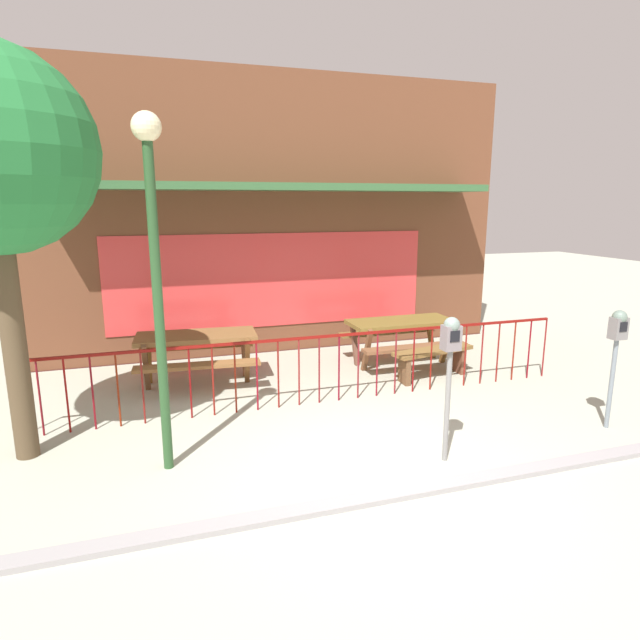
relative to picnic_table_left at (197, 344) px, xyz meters
The scene contains 10 objects.
ground 3.82m from the picnic_table_left, 66.11° to the right, with size 40.00×40.00×0.00m, color #A5A996.
pub_storefront 2.90m from the picnic_table_left, 46.16° to the left, with size 8.99×1.46×4.99m.
patio_fence_front 2.07m from the picnic_table_left, 42.47° to the right, with size 7.58×0.04×0.97m.
picnic_table_left is the anchor object (origin of this frame).
picnic_table_right 3.42m from the picnic_table_left, ahead, with size 1.81×1.37×0.79m.
patio_bench 3.70m from the picnic_table_left, 14.46° to the right, with size 1.44×0.58×0.48m.
parking_meter_near 5.75m from the picnic_table_left, 35.17° to the right, with size 0.18×0.17×1.49m.
parking_meter_far 4.18m from the picnic_table_left, 56.17° to the right, with size 0.18×0.17×1.59m.
street_lamp 3.25m from the picnic_table_left, 101.89° to the right, with size 0.28×0.28×3.57m.
curb_edge 4.28m from the picnic_table_left, 68.89° to the right, with size 12.59×0.20×0.11m, color gray.
Camera 1 is at (-2.16, -4.67, 2.75)m, focal length 30.01 mm.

